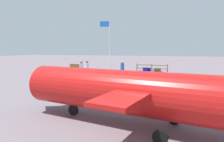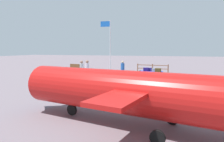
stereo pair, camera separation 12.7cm
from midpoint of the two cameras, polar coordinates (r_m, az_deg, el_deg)
ground_plane at (r=20.35m, az=5.60°, el=-1.40°), size 120.00×120.00×0.00m
luggage_cart at (r=19.48m, az=10.84°, el=-0.51°), size 2.18×1.23×0.58m
suitcase_navy at (r=19.86m, az=10.37°, el=0.47°), size 0.53×0.40×0.29m
suitcase_maroon at (r=19.39m, az=12.10°, el=0.30°), size 0.53×0.33×0.30m
suitcase_tan at (r=19.56m, az=9.59°, el=0.45°), size 0.53×0.41×0.33m
suitcase_grey at (r=19.08m, az=12.87°, el=0.24°), size 0.53×0.44×0.33m
worker_lead at (r=17.40m, az=-6.70°, el=0.63°), size 0.34×0.34×1.72m
worker_trailing at (r=17.88m, az=3.17°, el=0.59°), size 0.46×0.46×1.63m
worker_supervisor at (r=17.71m, az=-8.23°, el=0.61°), size 0.39×0.39×1.66m
airplane_near at (r=6.97m, az=5.81°, el=-5.96°), size 9.85×5.01×3.14m
flagpole at (r=20.66m, az=-0.60°, el=7.85°), size 1.07×0.10×5.51m
signboard at (r=17.46m, az=-10.08°, el=0.35°), size 0.94×0.17×1.41m
wooden_fence at (r=23.86m, az=11.34°, el=0.96°), size 3.60×0.37×0.96m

